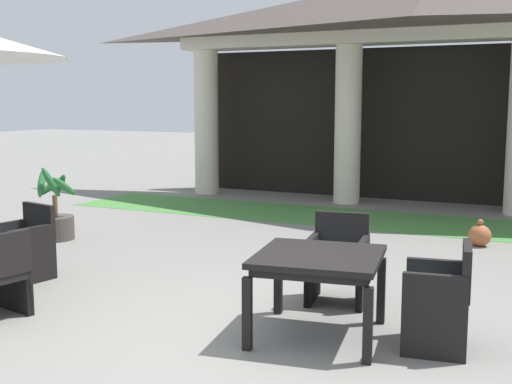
{
  "coord_description": "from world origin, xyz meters",
  "views": [
    {
      "loc": [
        2.17,
        -4.57,
        1.97
      ],
      "look_at": [
        -0.33,
        0.73,
        1.14
      ],
      "focal_mm": 45.62,
      "sensor_mm": 36.0,
      "label": 1
    }
  ],
  "objects_px": {
    "patio_chair_near_foreground_north": "(338,262)",
    "potted_palm_left_edge": "(56,219)",
    "patio_table_near_foreground": "(319,264)",
    "patio_chair_mid_left_north": "(22,245)",
    "terracotta_urn": "(480,235)",
    "patio_chair_near_foreground_east": "(440,299)"
  },
  "relations": [
    {
      "from": "patio_chair_mid_left_north",
      "to": "terracotta_urn",
      "type": "distance_m",
      "value": 5.88
    },
    {
      "from": "potted_palm_left_edge",
      "to": "patio_chair_near_foreground_north",
      "type": "bearing_deg",
      "value": -13.12
    },
    {
      "from": "patio_table_near_foreground",
      "to": "patio_chair_mid_left_north",
      "type": "distance_m",
      "value": 3.58
    },
    {
      "from": "patio_chair_near_foreground_north",
      "to": "patio_chair_mid_left_north",
      "type": "bearing_deg",
      "value": 3.25
    },
    {
      "from": "patio_table_near_foreground",
      "to": "patio_chair_near_foreground_north",
      "type": "height_order",
      "value": "patio_chair_near_foreground_north"
    },
    {
      "from": "patio_chair_near_foreground_east",
      "to": "terracotta_urn",
      "type": "bearing_deg",
      "value": -6.54
    },
    {
      "from": "patio_table_near_foreground",
      "to": "potted_palm_left_edge",
      "type": "distance_m",
      "value": 5.12
    },
    {
      "from": "potted_palm_left_edge",
      "to": "patio_chair_near_foreground_east",
      "type": "bearing_deg",
      "value": -18.43
    },
    {
      "from": "potted_palm_left_edge",
      "to": "terracotta_urn",
      "type": "distance_m",
      "value": 5.92
    },
    {
      "from": "patio_table_near_foreground",
      "to": "terracotta_urn",
      "type": "relative_size",
      "value": 3.09
    },
    {
      "from": "patio_chair_near_foreground_east",
      "to": "terracotta_urn",
      "type": "height_order",
      "value": "patio_chair_near_foreground_east"
    },
    {
      "from": "patio_table_near_foreground",
      "to": "patio_chair_mid_left_north",
      "type": "height_order",
      "value": "patio_chair_mid_left_north"
    },
    {
      "from": "patio_chair_near_foreground_north",
      "to": "patio_chair_mid_left_north",
      "type": "height_order",
      "value": "patio_chair_near_foreground_north"
    },
    {
      "from": "patio_chair_near_foreground_north",
      "to": "potted_palm_left_edge",
      "type": "bearing_deg",
      "value": -21.57
    },
    {
      "from": "patio_chair_near_foreground_north",
      "to": "potted_palm_left_edge",
      "type": "distance_m",
      "value": 4.67
    },
    {
      "from": "patio_table_near_foreground",
      "to": "potted_palm_left_edge",
      "type": "relative_size",
      "value": 1.08
    },
    {
      "from": "patio_chair_near_foreground_east",
      "to": "patio_chair_mid_left_north",
      "type": "xyz_separation_m",
      "value": [
        -4.53,
        0.12,
        -0.03
      ]
    },
    {
      "from": "patio_table_near_foreground",
      "to": "patio_chair_near_foreground_east",
      "type": "height_order",
      "value": "patio_chair_near_foreground_east"
    },
    {
      "from": "patio_chair_near_foreground_east",
      "to": "potted_palm_left_edge",
      "type": "xyz_separation_m",
      "value": [
        -5.66,
        1.89,
        -0.12
      ]
    },
    {
      "from": "terracotta_urn",
      "to": "patio_table_near_foreground",
      "type": "bearing_deg",
      "value": -101.33
    },
    {
      "from": "patio_chair_mid_left_north",
      "to": "potted_palm_left_edge",
      "type": "distance_m",
      "value": 2.1
    },
    {
      "from": "patio_table_near_foreground",
      "to": "terracotta_urn",
      "type": "xyz_separation_m",
      "value": [
        0.83,
        4.16,
        -0.47
      ]
    }
  ]
}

